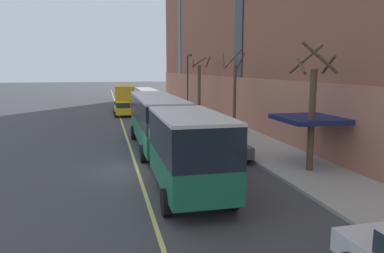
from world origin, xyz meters
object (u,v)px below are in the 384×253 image
(parked_car_white_1, at_px, (166,108))
(street_tree_mid_block, at_px, (312,107))
(city_bus, at_px, (165,127))
(parked_car_darkgray_0, at_px, (226,144))
(street_lamp, at_px, (188,78))
(box_truck, at_px, (124,96))
(street_tree_far_downtown, at_px, (199,86))
(taxi_cab, at_px, (123,109))
(street_tree_far_uptown, at_px, (234,92))

(parked_car_white_1, relative_size, street_tree_mid_block, 0.73)
(city_bus, xyz_separation_m, parked_car_white_1, (3.50, 21.72, -1.23))
(parked_car_white_1, bearing_deg, city_bus, -99.15)
(city_bus, xyz_separation_m, parked_car_darkgray_0, (3.67, 0.31, -1.23))
(parked_car_white_1, xyz_separation_m, street_lamp, (1.85, -3.46, 3.39))
(box_truck, relative_size, street_tree_far_downtown, 1.19)
(parked_car_white_1, distance_m, street_tree_far_downtown, 5.00)
(city_bus, xyz_separation_m, taxi_cab, (-1.35, 21.55, -1.24))
(city_bus, xyz_separation_m, box_truck, (-0.87, 27.66, -0.26))
(street_lamp, bearing_deg, street_tree_far_uptown, -82.89)
(street_tree_mid_block, height_order, street_tree_far_downtown, street_tree_mid_block)
(street_tree_far_downtown, distance_m, street_lamp, 1.75)
(city_bus, relative_size, parked_car_darkgray_0, 4.05)
(parked_car_darkgray_0, bearing_deg, parked_car_white_1, 90.45)
(city_bus, xyz_separation_m, street_lamp, (5.35, 18.25, 2.16))
(taxi_cab, height_order, street_tree_far_downtown, street_tree_far_downtown)
(parked_car_white_1, relative_size, taxi_cab, 1.07)
(box_truck, height_order, street_tree_far_uptown, street_tree_far_uptown)
(taxi_cab, relative_size, street_tree_mid_block, 0.68)
(street_tree_mid_block, bearing_deg, street_tree_far_uptown, 90.12)
(city_bus, height_order, street_tree_far_uptown, street_tree_far_uptown)
(street_tree_far_uptown, bearing_deg, parked_car_white_1, 102.68)
(street_tree_far_downtown, xyz_separation_m, street_lamp, (-1.40, -0.66, 0.82))
(street_tree_far_uptown, bearing_deg, parked_car_darkgray_0, -112.42)
(box_truck, relative_size, taxi_cab, 1.74)
(parked_car_white_1, distance_m, taxi_cab, 4.85)
(parked_car_white_1, height_order, street_tree_mid_block, street_tree_mid_block)
(parked_car_darkgray_0, xyz_separation_m, street_tree_mid_block, (3.03, -4.11, 2.56))
(taxi_cab, bearing_deg, street_tree_far_downtown, -17.98)
(box_truck, height_order, street_tree_far_downtown, street_tree_far_downtown)
(box_truck, xyz_separation_m, street_tree_far_uptown, (7.54, -20.06, 1.59))
(parked_car_darkgray_0, bearing_deg, street_tree_mid_block, -53.62)
(box_truck, bearing_deg, parked_car_white_1, -53.69)
(parked_car_darkgray_0, relative_size, street_tree_far_downtown, 0.71)
(city_bus, distance_m, street_tree_far_uptown, 10.20)
(city_bus, relative_size, street_tree_far_uptown, 2.71)
(city_bus, distance_m, street_tree_far_downtown, 20.13)
(box_truck, height_order, street_lamp, street_lamp)
(street_tree_far_uptown, height_order, street_tree_far_downtown, street_tree_far_uptown)
(box_truck, bearing_deg, taxi_cab, -94.48)
(parked_car_white_1, xyz_separation_m, box_truck, (-4.37, 5.94, 0.97))
(city_bus, relative_size, box_truck, 2.42)
(taxi_cab, height_order, street_tree_far_uptown, street_tree_far_uptown)
(parked_car_white_1, height_order, street_lamp, street_lamp)
(parked_car_white_1, distance_m, box_truck, 7.44)
(taxi_cab, xyz_separation_m, street_tree_far_downtown, (8.09, -2.63, 2.58))
(street_tree_mid_block, bearing_deg, street_lamp, 93.51)
(city_bus, bearing_deg, street_lamp, 73.68)
(taxi_cab, xyz_separation_m, street_tree_far_uptown, (8.02, -13.94, 2.57))
(city_bus, bearing_deg, box_truck, 91.79)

